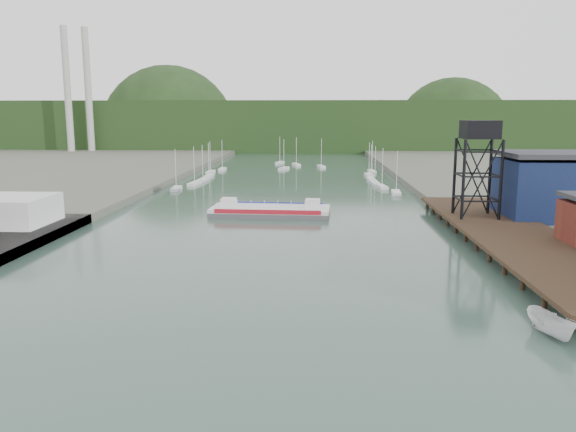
{
  "coord_description": "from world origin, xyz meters",
  "views": [
    {
      "loc": [
        8.01,
        -36.77,
        19.08
      ],
      "look_at": [
        3.91,
        46.38,
        4.0
      ],
      "focal_mm": 35.0,
      "sensor_mm": 36.0,
      "label": 1
    }
  ],
  "objects": [
    {
      "name": "smokestacks",
      "position": [
        -106.0,
        232.5,
        30.0
      ],
      "size": [
        11.2,
        8.2,
        60.0
      ],
      "color": "#ABABA5",
      "rests_on": "ground"
    },
    {
      "name": "chain_ferry",
      "position": [
        -0.6,
        69.0,
        0.93
      ],
      "size": [
        22.99,
        10.26,
        3.25
      ],
      "rotation": [
        0.0,
        0.0,
        -0.05
      ],
      "color": "#4B4B4D",
      "rests_on": "ground"
    },
    {
      "name": "lift_tower",
      "position": [
        35.0,
        58.0,
        15.65
      ],
      "size": [
        6.5,
        6.5,
        16.0
      ],
      "color": "black",
      "rests_on": "east_pier"
    },
    {
      "name": "motorboat",
      "position": [
        28.56,
        10.42,
        1.11
      ],
      "size": [
        3.64,
        6.14,
        2.23
      ],
      "primitive_type": "imported",
      "rotation": [
        0.0,
        0.0,
        0.27
      ],
      "color": "silver",
      "rests_on": "ground"
    },
    {
      "name": "marina_sailboats",
      "position": [
        0.08,
        138.46,
        0.35
      ],
      "size": [
        57.71,
        92.65,
        0.9
      ],
      "color": "silver",
      "rests_on": "ground"
    },
    {
      "name": "distant_hills",
      "position": [
        -3.98,
        301.35,
        10.38
      ],
      "size": [
        500.0,
        120.0,
        80.0
      ],
      "color": "black",
      "rests_on": "ground"
    },
    {
      "name": "east_pier",
      "position": [
        37.0,
        45.0,
        1.9
      ],
      "size": [
        14.0,
        70.0,
        2.45
      ],
      "color": "black",
      "rests_on": "ground"
    },
    {
      "name": "ground",
      "position": [
        0.0,
        0.0,
        0.0
      ],
      "size": [
        600.0,
        600.0,
        0.0
      ],
      "primitive_type": "plane",
      "color": "#2D473B",
      "rests_on": "ground"
    },
    {
      "name": "blue_shed",
      "position": [
        50.0,
        60.0,
        7.06
      ],
      "size": [
        20.5,
        14.5,
        11.3
      ],
      "color": "#0C1936",
      "rests_on": "east_land"
    }
  ]
}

